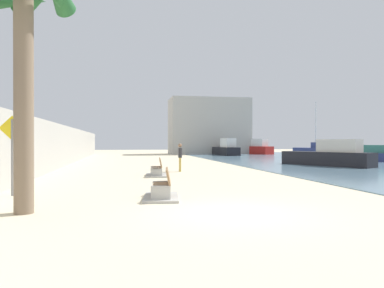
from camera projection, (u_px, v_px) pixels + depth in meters
ground_plane at (161, 167)px, 27.17m from camera, size 120.00×120.00×0.00m
seawall at (55, 146)px, 25.77m from camera, size 0.80×64.00×3.10m
palm_tree at (22, 19)px, 9.37m from camera, size 2.80×2.92×6.74m
bench_near at (162, 191)px, 11.91m from camera, size 1.34×2.22×0.98m
bench_far at (157, 172)px, 19.75m from camera, size 1.27×2.18×0.98m
person_walking at (180, 155)px, 22.68m from camera, size 0.23×0.53×1.75m
boat_distant at (372, 155)px, 34.67m from camera, size 5.94×7.80×1.52m
boat_far_right at (226, 149)px, 50.06m from camera, size 2.28×6.44×2.31m
boat_nearest at (319, 151)px, 43.82m from camera, size 3.41×7.16×6.67m
boat_mid_bay at (329, 156)px, 27.70m from camera, size 4.61×7.11×2.00m
boat_outer at (254, 148)px, 55.08m from camera, size 4.42×7.03×7.70m
pedestrian_sign at (12, 146)px, 12.43m from camera, size 0.85×0.08×2.74m
harbor_building at (209, 126)px, 56.56m from camera, size 12.00×6.00×8.50m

